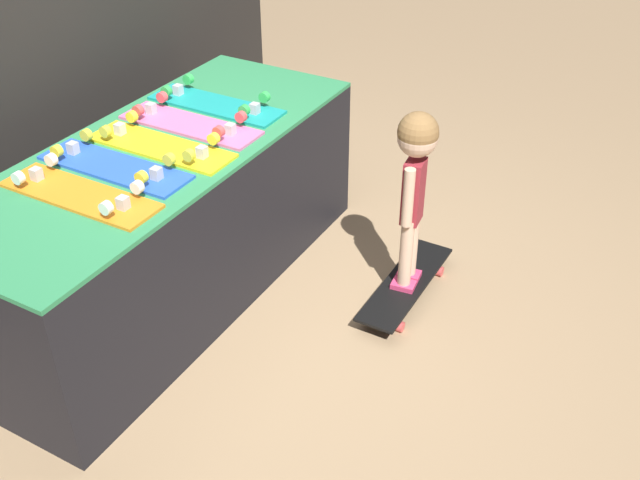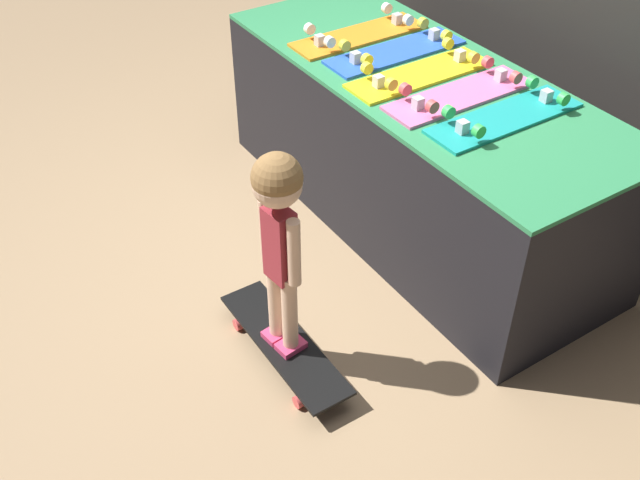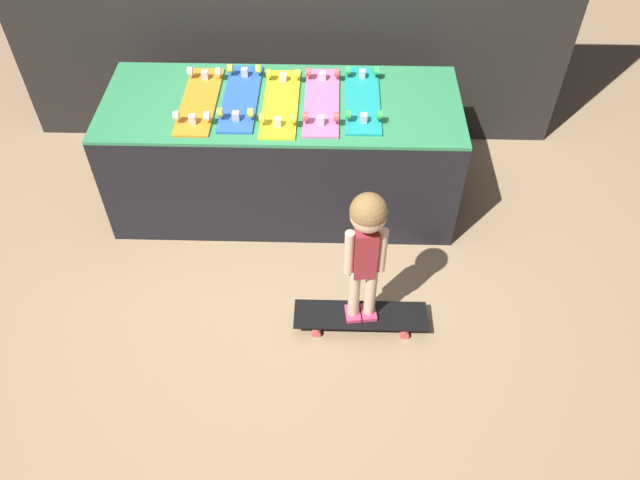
# 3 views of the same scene
# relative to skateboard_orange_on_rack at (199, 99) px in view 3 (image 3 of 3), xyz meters

# --- Properties ---
(ground_plane) EXTENTS (16.00, 16.00, 0.00)m
(ground_plane) POSITION_rel_skateboard_orange_on_rack_xyz_m (0.49, -0.56, -0.81)
(ground_plane) COLOR #9E7F5B
(display_rack) EXTENTS (2.18, 0.84, 0.79)m
(display_rack) POSITION_rel_skateboard_orange_on_rack_xyz_m (0.49, 0.01, -0.41)
(display_rack) COLOR black
(display_rack) RESTS_ON ground_plane
(skateboard_orange_on_rack) EXTENTS (0.21, 0.71, 0.09)m
(skateboard_orange_on_rack) POSITION_rel_skateboard_orange_on_rack_xyz_m (0.00, 0.00, 0.00)
(skateboard_orange_on_rack) COLOR orange
(skateboard_orange_on_rack) RESTS_ON display_rack
(skateboard_blue_on_rack) EXTENTS (0.21, 0.71, 0.09)m
(skateboard_blue_on_rack) POSITION_rel_skateboard_orange_on_rack_xyz_m (0.25, 0.04, 0.00)
(skateboard_blue_on_rack) COLOR blue
(skateboard_blue_on_rack) RESTS_ON display_rack
(skateboard_yellow_on_rack) EXTENTS (0.21, 0.71, 0.09)m
(skateboard_yellow_on_rack) POSITION_rel_skateboard_orange_on_rack_xyz_m (0.49, -0.01, 0.00)
(skateboard_yellow_on_rack) COLOR yellow
(skateboard_yellow_on_rack) RESTS_ON display_rack
(skateboard_pink_on_rack) EXTENTS (0.21, 0.71, 0.09)m
(skateboard_pink_on_rack) POSITION_rel_skateboard_orange_on_rack_xyz_m (0.74, 0.01, 0.00)
(skateboard_pink_on_rack) COLOR pink
(skateboard_pink_on_rack) RESTS_ON display_rack
(skateboard_teal_on_rack) EXTENTS (0.21, 0.71, 0.09)m
(skateboard_teal_on_rack) POSITION_rel_skateboard_orange_on_rack_xyz_m (0.98, 0.04, 0.00)
(skateboard_teal_on_rack) COLOR teal
(skateboard_teal_on_rack) RESTS_ON display_rack
(skateboard_on_floor) EXTENTS (0.75, 0.20, 0.09)m
(skateboard_on_floor) POSITION_rel_skateboard_orange_on_rack_xyz_m (0.98, -1.04, -0.73)
(skateboard_on_floor) COLOR black
(skateboard_on_floor) RESTS_ON ground_plane
(child) EXTENTS (0.22, 0.18, 0.90)m
(child) POSITION_rel_skateboard_orange_on_rack_xyz_m (0.98, -1.04, -0.08)
(child) COLOR #E03D6B
(child) RESTS_ON skateboard_on_floor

